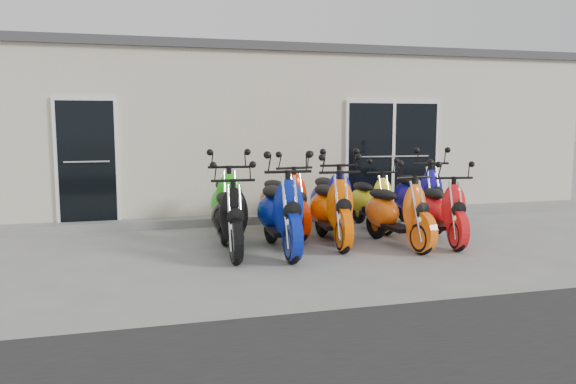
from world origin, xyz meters
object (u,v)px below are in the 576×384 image
(scooter_front_black, at_px, (229,207))
(scooter_front_red, at_px, (442,201))
(scooter_front_orange_a, at_px, (332,198))
(scooter_back_extra, at_px, (419,187))
(scooter_back_green, at_px, (227,193))
(scooter_back_yellow, at_px, (372,193))
(scooter_back_red, at_px, (284,192))
(scooter_front_blue, at_px, (280,201))
(scooter_back_blue, at_px, (331,190))
(scooter_front_orange_b, at_px, (397,202))

(scooter_front_black, distance_m, scooter_front_red, 3.32)
(scooter_front_orange_a, xyz_separation_m, scooter_back_extra, (1.96, 0.88, 0.02))
(scooter_back_green, height_order, scooter_back_yellow, scooter_back_green)
(scooter_front_orange_a, height_order, scooter_back_extra, scooter_back_extra)
(scooter_front_black, bearing_deg, scooter_front_red, 0.21)
(scooter_front_black, bearing_deg, scooter_back_red, 48.73)
(scooter_front_blue, relative_size, scooter_back_red, 1.05)
(scooter_back_extra, bearing_deg, scooter_front_red, -98.52)
(scooter_back_green, relative_size, scooter_back_red, 1.04)
(scooter_back_blue, bearing_deg, scooter_back_extra, 3.42)
(scooter_front_orange_a, relative_size, scooter_front_orange_b, 1.06)
(scooter_front_black, bearing_deg, scooter_back_extra, 19.78)
(scooter_front_orange_a, relative_size, scooter_back_yellow, 1.11)
(scooter_front_blue, distance_m, scooter_back_blue, 1.72)
(scooter_front_orange_b, bearing_deg, scooter_front_black, 169.10)
(scooter_front_orange_a, height_order, scooter_back_red, scooter_back_red)
(scooter_back_extra, bearing_deg, scooter_front_orange_b, -125.95)
(scooter_back_red, bearing_deg, scooter_front_red, -37.46)
(scooter_front_blue, bearing_deg, scooter_front_orange_b, -0.66)
(scooter_front_orange_a, bearing_deg, scooter_front_red, -8.09)
(scooter_back_blue, bearing_deg, scooter_front_red, -38.69)
(scooter_front_orange_b, height_order, scooter_back_green, scooter_back_green)
(scooter_back_green, distance_m, scooter_back_blue, 1.79)
(scooter_back_red, bearing_deg, scooter_back_blue, -9.10)
(scooter_front_blue, xyz_separation_m, scooter_back_red, (0.38, 1.24, -0.04))
(scooter_back_red, bearing_deg, scooter_front_black, -140.74)
(scooter_front_orange_a, xyz_separation_m, scooter_front_red, (1.69, -0.38, -0.06))
(scooter_back_red, distance_m, scooter_back_blue, 0.83)
(scooter_back_red, xyz_separation_m, scooter_back_extra, (2.48, -0.02, 0.02))
(scooter_front_orange_b, distance_m, scooter_back_green, 2.71)
(scooter_front_blue, bearing_deg, scooter_back_red, 74.19)
(scooter_front_orange_a, distance_m, scooter_back_blue, 0.93)
(scooter_front_black, relative_size, scooter_back_yellow, 1.07)
(scooter_back_red, distance_m, scooter_back_extra, 2.48)
(scooter_front_orange_b, relative_size, scooter_back_extra, 0.92)
(scooter_front_red, xyz_separation_m, scooter_back_red, (-2.22, 1.28, 0.06))
(scooter_front_orange_a, xyz_separation_m, scooter_back_yellow, (1.11, 1.00, -0.07))
(scooter_front_black, relative_size, scooter_front_red, 1.04)
(scooter_front_orange_b, bearing_deg, scooter_back_yellow, 73.87)
(scooter_front_orange_b, bearing_deg, scooter_front_blue, 170.09)
(scooter_back_green, relative_size, scooter_back_blue, 1.01)
(scooter_back_blue, xyz_separation_m, scooter_back_yellow, (0.80, 0.12, -0.09))
(scooter_back_red, bearing_deg, scooter_back_extra, -8.03)
(scooter_front_black, xyz_separation_m, scooter_front_red, (3.32, -0.10, -0.03))
(scooter_front_orange_a, distance_m, scooter_back_green, 1.72)
(scooter_back_green, relative_size, scooter_back_yellow, 1.16)
(scooter_front_black, distance_m, scooter_front_orange_a, 1.65)
(scooter_front_blue, xyz_separation_m, scooter_front_orange_b, (1.81, -0.06, -0.08))
(scooter_front_red, height_order, scooter_back_blue, scooter_back_blue)
(scooter_front_red, bearing_deg, scooter_back_blue, 146.44)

